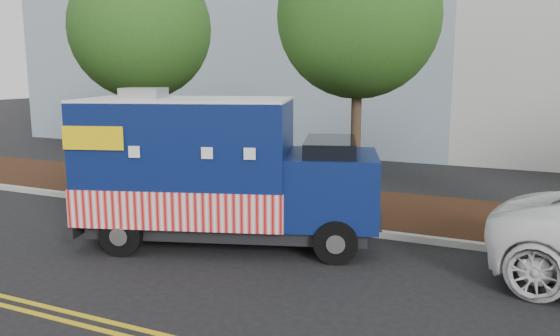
% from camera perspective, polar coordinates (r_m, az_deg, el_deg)
% --- Properties ---
extents(ground, '(120.00, 120.00, 0.00)m').
position_cam_1_polar(ground, '(11.94, -0.61, -7.88)').
color(ground, black).
rests_on(ground, ground).
extents(curb, '(120.00, 0.18, 0.15)m').
position_cam_1_polar(curb, '(13.15, 2.01, -5.86)').
color(curb, '#9E9E99').
rests_on(curb, ground).
extents(mulch_strip, '(120.00, 4.00, 0.15)m').
position_cam_1_polar(mulch_strip, '(15.04, 5.11, -3.85)').
color(mulch_strip, black).
rests_on(mulch_strip, ground).
extents(centerline_near, '(120.00, 0.10, 0.01)m').
position_cam_1_polar(centerline_near, '(8.42, -14.19, -16.09)').
color(centerline_near, gold).
rests_on(centerline_near, ground).
extents(tree_a, '(4.33, 4.33, 7.14)m').
position_cam_1_polar(tree_a, '(17.89, -14.37, 13.87)').
color(tree_a, '#38281C').
rests_on(tree_a, ground).
extents(tree_b, '(4.05, 4.05, 7.04)m').
position_cam_1_polar(tree_b, '(14.06, 8.22, 15.36)').
color(tree_b, '#38281C').
rests_on(tree_b, ground).
extents(sign_post, '(0.06, 0.06, 2.40)m').
position_cam_1_polar(sign_post, '(15.20, -10.72, 0.49)').
color(sign_post, '#473828').
rests_on(sign_post, ground).
extents(food_truck, '(6.71, 4.14, 3.34)m').
position_cam_1_polar(food_truck, '(11.74, -6.89, -0.64)').
color(food_truck, black).
rests_on(food_truck, ground).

